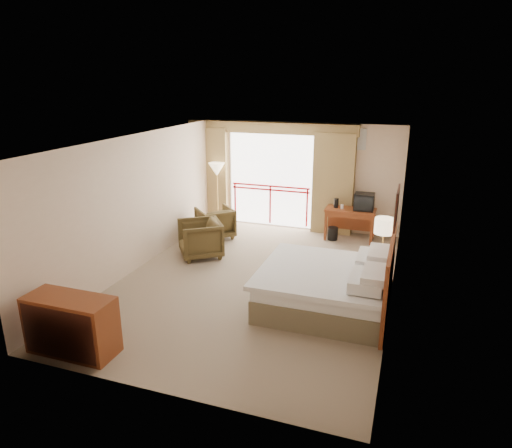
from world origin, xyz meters
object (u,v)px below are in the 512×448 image
at_px(side_table, 201,229).
at_px(bed, 328,287).
at_px(tv, 364,202).
at_px(nightstand, 380,269).
at_px(armchair_far, 216,237).
at_px(floor_lamp, 217,172).
at_px(table_lamp, 384,227).
at_px(desk, 351,215).
at_px(armchair_near, 201,256).
at_px(dresser, 71,325).
at_px(wastebasket, 333,233).

bearing_deg(side_table, bed, -30.97).
bearing_deg(tv, nightstand, -76.79).
height_order(tv, armchair_far, tv).
distance_m(tv, floor_lamp, 3.81).
distance_m(nightstand, table_lamp, 0.82).
bearing_deg(side_table, desk, 26.80).
xyz_separation_m(desk, armchair_near, (-2.92, -2.21, -0.60)).
height_order(bed, side_table, bed).
relative_size(desk, armchair_far, 1.43).
distance_m(armchair_far, side_table, 0.77).
distance_m(floor_lamp, dresser, 6.26).
distance_m(bed, nightstand, 1.42).
xyz_separation_m(bed, floor_lamp, (-3.62, 3.66, 1.04)).
bearing_deg(nightstand, floor_lamp, 152.21).
xyz_separation_m(bed, wastebasket, (-0.51, 3.42, -0.22)).
height_order(armchair_near, side_table, side_table).
bearing_deg(armchair_near, dresser, -37.56).
bearing_deg(dresser, wastebasket, 67.40).
bearing_deg(desk, table_lamp, -74.07).
bearing_deg(wastebasket, desk, 28.04).
relative_size(side_table, floor_lamp, 0.35).
relative_size(armchair_near, side_table, 1.53).
bearing_deg(armchair_far, armchair_near, 54.61).
relative_size(armchair_near, dresser, 0.70).
xyz_separation_m(nightstand, floor_lamp, (-4.39, 2.46, 1.09)).
distance_m(tv, armchair_near, 3.99).
bearing_deg(bed, side_table, 149.03).
distance_m(bed, wastebasket, 3.46).
xyz_separation_m(armchair_near, dresser, (-0.12, -3.91, 0.42)).
distance_m(nightstand, floor_lamp, 5.15).
bearing_deg(armchair_far, side_table, 38.86).
height_order(wastebasket, dresser, dresser).
bearing_deg(dresser, armchair_near, 89.88).
height_order(table_lamp, wastebasket, table_lamp).
xyz_separation_m(tv, side_table, (-3.50, -1.56, -0.57)).
distance_m(tv, armchair_far, 3.67).
bearing_deg(desk, tv, -15.80).
bearing_deg(nightstand, table_lamp, 91.53).
bearing_deg(armchair_near, floor_lamp, 158.29).
height_order(armchair_near, floor_lamp, floor_lamp).
relative_size(bed, side_table, 3.67).
xyz_separation_m(side_table, floor_lamp, (-0.29, 1.65, 1.02)).
height_order(nightstand, table_lamp, table_lamp).
distance_m(table_lamp, armchair_near, 3.99).
bearing_deg(floor_lamp, side_table, -80.11).
bearing_deg(floor_lamp, bed, -45.26).
height_order(bed, armchair_near, bed).
xyz_separation_m(tv, armchair_far, (-3.42, -0.90, -0.97)).
relative_size(desk, wastebasket, 3.77).
relative_size(desk, tv, 2.60).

